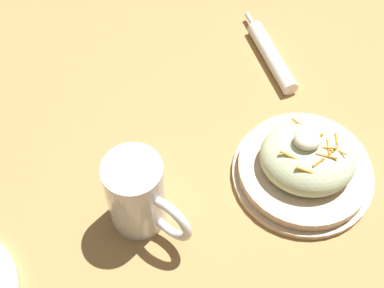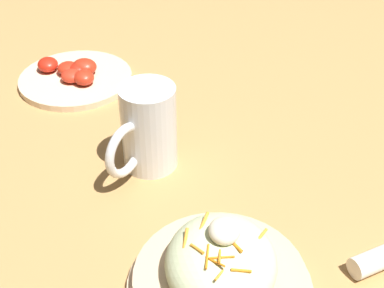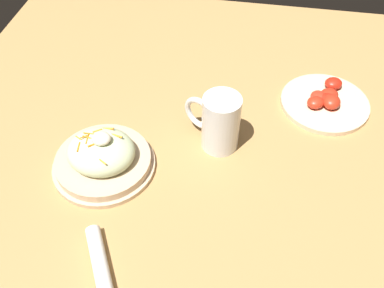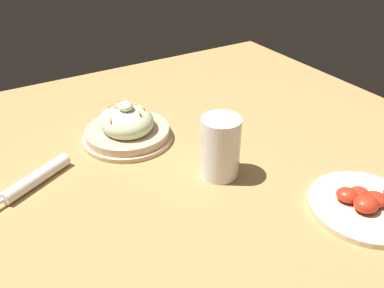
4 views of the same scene
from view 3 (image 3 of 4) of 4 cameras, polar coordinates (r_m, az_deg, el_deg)
ground_plane at (r=0.92m, az=4.37°, el=-4.15°), size 1.43×1.43×0.00m
salad_plate at (r=0.93m, az=-11.65°, el=-1.68°), size 0.22×0.22×0.10m
beer_mug at (r=0.94m, az=3.60°, el=2.54°), size 0.13×0.09×0.13m
napkin_roll at (r=0.81m, az=-11.85°, el=-15.65°), size 0.11×0.18×0.03m
tomato_plate at (r=1.11m, az=17.05°, el=5.41°), size 0.21×0.21×0.04m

